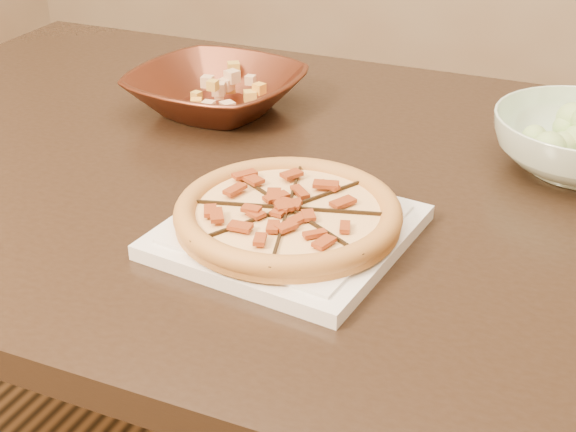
# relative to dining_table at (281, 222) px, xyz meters

# --- Properties ---
(dining_table) EXTENTS (1.54, 1.02, 0.75)m
(dining_table) POSITION_rel_dining_table_xyz_m (0.00, 0.00, 0.00)
(dining_table) COLOR black
(dining_table) RESTS_ON floor
(plate) EXTENTS (0.28, 0.28, 0.02)m
(plate) POSITION_rel_dining_table_xyz_m (0.09, -0.18, 0.10)
(plate) COLOR white
(plate) RESTS_ON dining_table
(pizza) EXTENTS (0.27, 0.27, 0.03)m
(pizza) POSITION_rel_dining_table_xyz_m (0.09, -0.18, 0.13)
(pizza) COLOR gold
(pizza) RESTS_ON plate
(bronze_bowl) EXTENTS (0.28, 0.28, 0.07)m
(bronze_bowl) POSITION_rel_dining_table_xyz_m (-0.18, 0.14, 0.12)
(bronze_bowl) COLOR brown
(bronze_bowl) RESTS_ON dining_table
(mixed_dish) EXTENTS (0.09, 0.12, 0.03)m
(mixed_dish) POSITION_rel_dining_table_xyz_m (-0.18, 0.14, 0.17)
(mixed_dish) COLOR #D7AB80
(mixed_dish) RESTS_ON bronze_bowl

